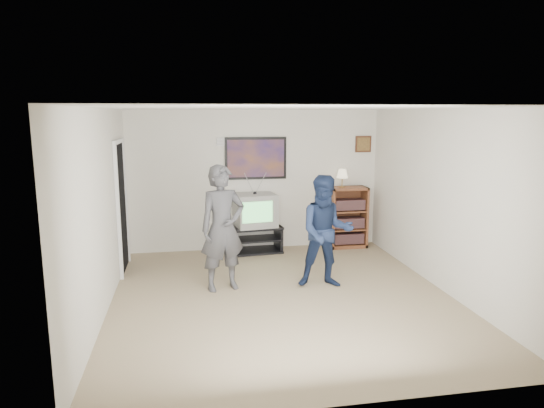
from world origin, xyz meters
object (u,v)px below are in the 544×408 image
object	(u,v)px
media_stand	(254,239)
person_short	(326,232)
person_tall	(223,228)
bookshelf	(348,217)
crt_television	(255,210)

from	to	relation	value
media_stand	person_short	bearing A→B (deg)	-74.16
person_tall	person_short	bearing A→B (deg)	-21.31
media_stand	person_short	distance (m)	2.12
bookshelf	person_tall	world-z (taller)	person_tall
bookshelf	person_short	size ratio (longest dim) A/B	0.70
person_short	person_tall	bearing A→B (deg)	-177.37
media_stand	crt_television	size ratio (longest dim) A/B	1.45
person_short	bookshelf	bearing A→B (deg)	71.70
crt_television	person_tall	distance (m)	1.89
crt_television	person_short	bearing A→B (deg)	-77.05
crt_television	bookshelf	size ratio (longest dim) A/B	0.61
media_stand	person_short	world-z (taller)	person_short
crt_television	person_short	distance (m)	2.04
crt_television	person_short	xyz separation A→B (m)	(0.74, -1.90, 0.04)
crt_television	bookshelf	xyz separation A→B (m)	(1.72, 0.05, -0.20)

